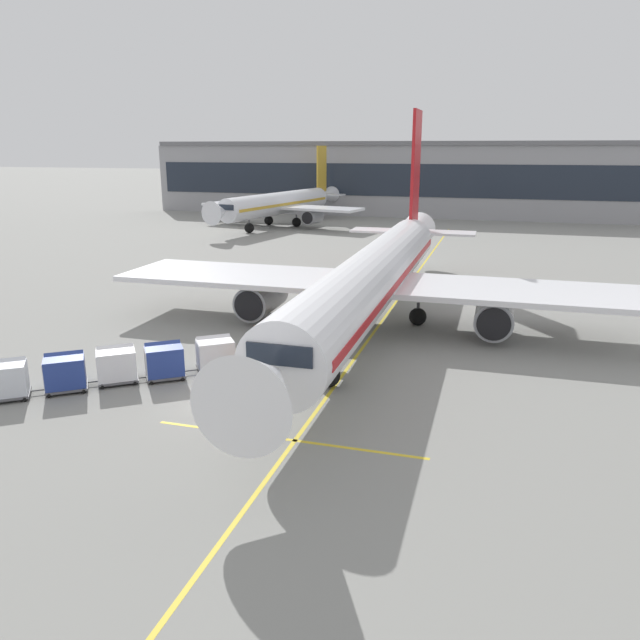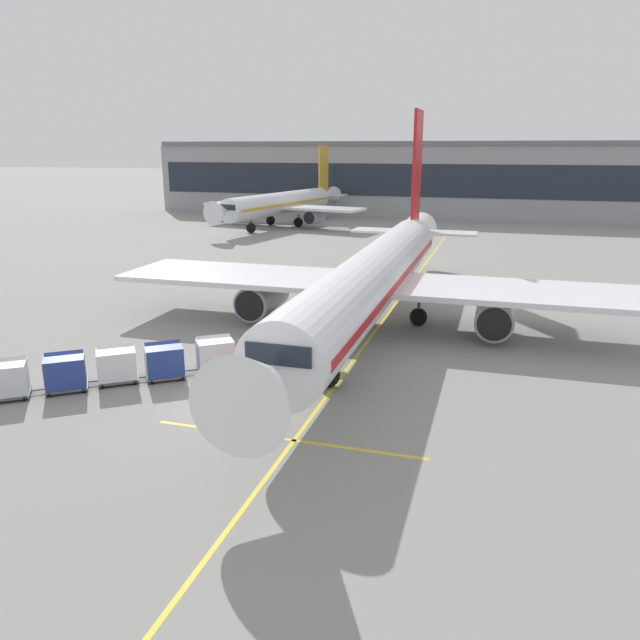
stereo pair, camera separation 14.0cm
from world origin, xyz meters
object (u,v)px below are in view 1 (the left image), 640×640
object	(u,v)px
parked_airplane	(375,276)
baggage_cart_lead	(215,354)
belt_loader	(272,348)
ground_crew_by_carts	(242,364)
safety_cone_wingtip	(278,327)
safety_cone_engine_keepout	(293,314)
baggage_cart_second	(164,360)
baggage_cart_fifth	(6,379)
distant_airplane	(280,204)
ground_crew_marshaller	(285,344)
baggage_cart_fourth	(65,372)
baggage_cart_third	(116,364)
ground_crew_by_loader	(276,353)
safety_cone_nose_mark	(254,330)

from	to	relation	value
parked_airplane	baggage_cart_lead	bearing A→B (deg)	-120.08
parked_airplane	belt_loader	xyz separation A→B (m)	(-4.06, -9.06, -2.63)
ground_crew_by_carts	safety_cone_wingtip	xyz separation A→B (m)	(-1.33, 8.93, -0.62)
safety_cone_engine_keepout	baggage_cart_second	bearing A→B (deg)	-101.39
baggage_cart_second	safety_cone_engine_keepout	xyz separation A→B (m)	(2.67, 13.28, -0.65)
baggage_cart_fifth	safety_cone_engine_keepout	world-z (taller)	baggage_cart_fifth
parked_airplane	distant_airplane	distance (m)	56.16
ground_crew_marshaller	safety_cone_engine_keepout	size ratio (longest dim) A/B	2.45
parked_airplane	baggage_cart_fourth	size ratio (longest dim) A/B	17.40
safety_cone_wingtip	baggage_cart_second	bearing A→B (deg)	-106.51
ground_crew_by_carts	ground_crew_marshaller	world-z (taller)	same
parked_airplane	ground_crew_marshaller	xyz separation A→B (m)	(-3.41, -8.52, -2.48)
belt_loader	baggage_cart_third	distance (m)	8.46
ground_crew_marshaller	baggage_cart_third	bearing A→B (deg)	-141.59
belt_loader	ground_crew_by_loader	xyz separation A→B (m)	(0.69, -1.20, 0.15)
belt_loader	ground_crew_marshaller	size ratio (longest dim) A/B	2.72
parked_airplane	baggage_cart_second	xyz separation A→B (m)	(-8.62, -13.06, -2.47)
safety_cone_nose_mark	safety_cone_wingtip	bearing A→B (deg)	28.65
baggage_cart_third	distant_airplane	bearing A→B (deg)	102.67
parked_airplane	baggage_cart_fourth	xyz separation A→B (m)	(-12.53, -16.01, -2.47)
ground_crew_by_loader	distant_airplane	world-z (taller)	distant_airplane
baggage_cart_third	ground_crew_by_loader	xyz separation A→B (m)	(7.33, 4.04, -0.00)
baggage_cart_fifth	safety_cone_wingtip	distance (m)	16.76
belt_loader	safety_cone_wingtip	world-z (taller)	belt_loader
baggage_cart_lead	ground_crew_by_loader	world-z (taller)	baggage_cart_lead
safety_cone_nose_mark	distant_airplane	bearing A→B (deg)	108.36
parked_airplane	safety_cone_wingtip	size ratio (longest dim) A/B	60.40
ground_crew_by_loader	safety_cone_engine_keepout	size ratio (longest dim) A/B	2.45
belt_loader	ground_crew_by_carts	bearing A→B (deg)	-96.74
distant_airplane	ground_crew_marshaller	bearing A→B (deg)	-69.65
baggage_cart_third	baggage_cart_second	bearing A→B (deg)	30.72
safety_cone_wingtip	baggage_cart_fourth	bearing A→B (deg)	-118.30
ground_crew_by_carts	distant_airplane	xyz separation A→B (m)	(-20.74, 62.58, 2.46)
ground_crew_marshaller	safety_cone_engine_keepout	bearing A→B (deg)	106.15
ground_crew_by_loader	safety_cone_engine_keepout	xyz separation A→B (m)	(-2.58, 10.48, -0.65)
baggage_cart_fifth	ground_crew_by_carts	distance (m)	11.47
baggage_cart_lead	ground_crew_marshaller	size ratio (longest dim) A/B	1.53
distant_airplane	ground_crew_by_loader	bearing A→B (deg)	-70.15
baggage_cart_fifth	ground_crew_by_loader	size ratio (longest dim) A/B	1.53
baggage_cart_lead	baggage_cart_fifth	xyz separation A→B (m)	(-8.10, -6.43, 0.00)
baggage_cart_fifth	ground_crew_by_loader	bearing A→B (deg)	33.46
baggage_cart_second	ground_crew_by_loader	size ratio (longest dim) A/B	1.53
baggage_cart_lead	ground_crew_marshaller	world-z (taller)	baggage_cart_lead
parked_airplane	safety_cone_engine_keepout	world-z (taller)	parked_airplane
baggage_cart_lead	ground_crew_by_carts	size ratio (longest dim) A/B	1.53
baggage_cart_third	ground_crew_by_carts	bearing A→B (deg)	16.94
baggage_cart_fourth	distant_airplane	bearing A→B (deg)	100.83
safety_cone_wingtip	belt_loader	bearing A→B (deg)	-72.91
baggage_cart_fifth	ground_crew_marshaller	bearing A→B (deg)	39.31
parked_airplane	safety_cone_wingtip	world-z (taller)	parked_airplane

